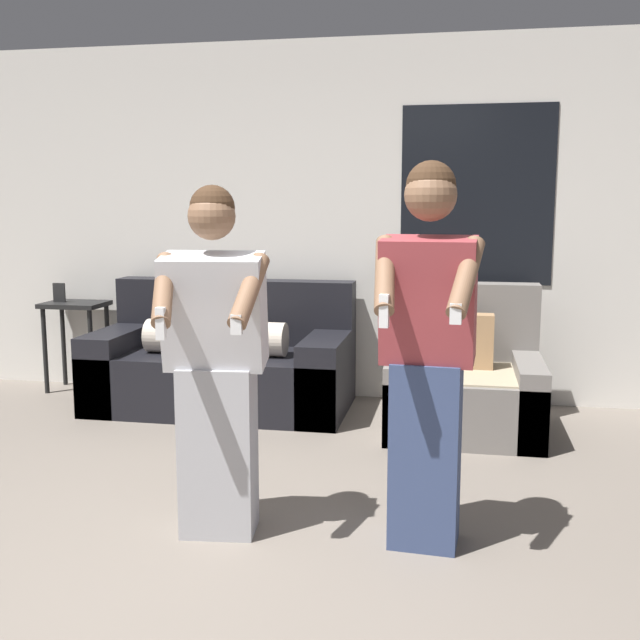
% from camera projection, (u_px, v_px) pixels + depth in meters
% --- Properties ---
extents(ground_plane, '(14.00, 14.00, 0.00)m').
position_uv_depth(ground_plane, '(175.00, 616.00, 2.74)').
color(ground_plane, slate).
extents(wall_back, '(5.89, 0.07, 2.70)m').
position_uv_depth(wall_back, '(332.00, 222.00, 5.71)').
color(wall_back, silver).
rests_on(wall_back, ground_plane).
extents(couch, '(1.85, 0.94, 0.92)m').
position_uv_depth(couch, '(224.00, 365.00, 5.52)').
color(couch, black).
rests_on(couch, ground_plane).
extents(armchair, '(0.99, 0.94, 0.95)m').
position_uv_depth(armchair, '(464.00, 384.00, 4.99)').
color(armchair, slate).
rests_on(armchair, ground_plane).
extents(side_table, '(0.47, 0.36, 0.87)m').
position_uv_depth(side_table, '(75.00, 320.00, 5.97)').
color(side_table, black).
rests_on(side_table, ground_plane).
extents(person_left, '(0.50, 0.52, 1.57)m').
position_uv_depth(person_left, '(216.00, 365.00, 3.31)').
color(person_left, '#B2B2B7').
rests_on(person_left, ground_plane).
extents(person_right, '(0.46, 0.49, 1.67)m').
position_uv_depth(person_right, '(427.00, 355.00, 3.18)').
color(person_right, '#384770').
rests_on(person_right, ground_plane).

